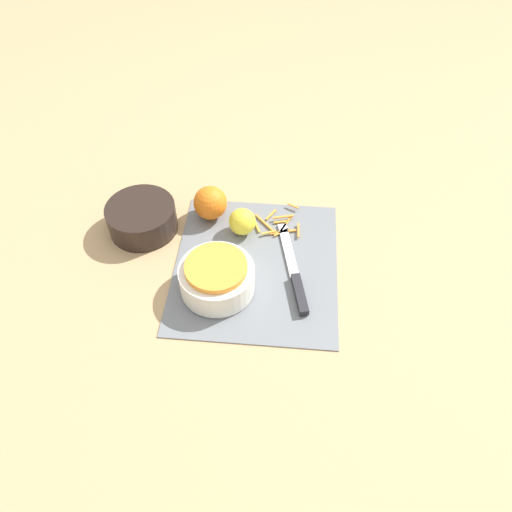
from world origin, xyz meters
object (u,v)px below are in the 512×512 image
(knife, at_px, (297,282))
(lemon, at_px, (242,222))
(bowl_speckled, at_px, (217,277))
(orange_left, at_px, (210,203))
(bowl_dark, at_px, (142,218))

(knife, distance_m, lemon, 0.20)
(bowl_speckled, height_order, orange_left, orange_left)
(knife, bearing_deg, orange_left, 34.79)
(bowl_speckled, distance_m, orange_left, 0.23)
(knife, relative_size, lemon, 4.15)
(bowl_speckled, relative_size, bowl_dark, 0.98)
(bowl_speckled, distance_m, lemon, 0.18)
(bowl_dark, height_order, knife, bowl_dark)
(bowl_speckled, bearing_deg, bowl_dark, 50.33)
(bowl_speckled, distance_m, knife, 0.18)
(bowl_dark, bearing_deg, lemon, -88.87)
(bowl_speckled, xyz_separation_m, orange_left, (0.22, 0.05, 0.00))
(bowl_dark, xyz_separation_m, orange_left, (0.05, -0.16, 0.01))
(knife, bearing_deg, lemon, 29.07)
(knife, xyz_separation_m, orange_left, (0.20, 0.22, 0.04))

